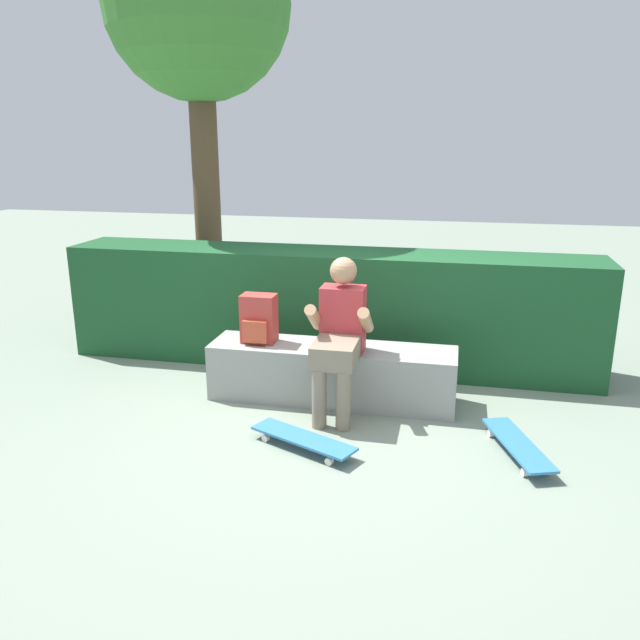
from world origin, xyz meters
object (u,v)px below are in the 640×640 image
person_skater (339,332)px  skateboard_near_person (303,439)px  backpack_on_bench (259,319)px  skateboard_beside_bench (518,445)px  bench_main (332,373)px

person_skater → skateboard_near_person: 0.90m
skateboard_near_person → backpack_on_bench: size_ratio=2.03×
skateboard_beside_bench → backpack_on_bench: bearing=162.2°
skateboard_near_person → skateboard_beside_bench: 1.47m
skateboard_near_person → backpack_on_bench: 1.21m
skateboard_beside_bench → backpack_on_bench: backpack_on_bench is taller
bench_main → skateboard_beside_bench: size_ratio=2.44×
person_skater → skateboard_near_person: (-0.13, -0.68, -0.58)m
bench_main → skateboard_beside_bench: 1.58m
skateboard_beside_bench → backpack_on_bench: 2.22m
person_skater → backpack_on_bench: (-0.71, 0.21, -0.00)m
bench_main → backpack_on_bench: bearing=-179.1°
person_skater → bench_main: bearing=114.5°
bench_main → skateboard_beside_bench: (1.43, -0.67, -0.16)m
skateboard_near_person → skateboard_beside_bench: bearing=9.0°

